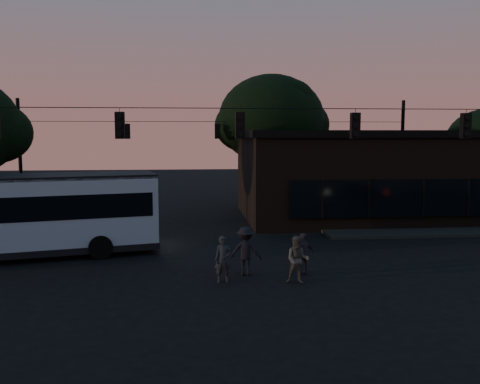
{
  "coord_description": "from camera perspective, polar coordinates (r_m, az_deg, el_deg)",
  "views": [
    {
      "loc": [
        -1.97,
        -16.38,
        5.3
      ],
      "look_at": [
        0.0,
        4.0,
        3.0
      ],
      "focal_mm": 40.0,
      "sensor_mm": 36.0,
      "label": 1
    }
  ],
  "objects": [
    {
      "name": "ground",
      "position": [
        17.33,
        1.3,
        -11.4
      ],
      "size": [
        120.0,
        120.0,
        0.0
      ],
      "primitive_type": "plane",
      "color": "black",
      "rests_on": "ground"
    },
    {
      "name": "sidewalk_far_right",
      "position": [
        33.85,
        18.96,
        -2.82
      ],
      "size": [
        14.0,
        10.0,
        0.15
      ],
      "primitive_type": "cube",
      "color": "black",
      "rests_on": "ground"
    },
    {
      "name": "building",
      "position": [
        34.26,
        13.18,
        1.91
      ],
      "size": [
        15.4,
        10.41,
        5.4
      ],
      "color": "black",
      "rests_on": "ground"
    },
    {
      "name": "tree_behind",
      "position": [
        38.85,
        3.35,
        7.72
      ],
      "size": [
        7.6,
        7.6,
        9.43
      ],
      "color": "black",
      "rests_on": "ground"
    },
    {
      "name": "signal_rig_near",
      "position": [
        20.49,
        -0.0,
        4.03
      ],
      "size": [
        26.24,
        0.3,
        7.5
      ],
      "color": "black",
      "rests_on": "ground"
    },
    {
      "name": "signal_rig_far",
      "position": [
        36.45,
        -2.43,
        4.69
      ],
      "size": [
        26.24,
        0.3,
        7.5
      ],
      "color": "black",
      "rests_on": "ground"
    },
    {
      "name": "bus",
      "position": [
        24.34,
        -23.72,
        -2.01
      ],
      "size": [
        12.74,
        5.68,
        3.5
      ],
      "rotation": [
        0.0,
        0.0,
        0.24
      ],
      "color": "#9FB2CA",
      "rests_on": "ground"
    },
    {
      "name": "pedestrian_a",
      "position": [
        19.06,
        -1.8,
        -7.18
      ],
      "size": [
        0.6,
        0.4,
        1.64
      ],
      "primitive_type": "imported",
      "rotation": [
        0.0,
        0.0,
        -0.01
      ],
      "color": "#202328",
      "rests_on": "ground"
    },
    {
      "name": "pedestrian_b",
      "position": [
        18.99,
        6.16,
        -7.21
      ],
      "size": [
        0.94,
        0.8,
        1.68
      ],
      "primitive_type": "imported",
      "rotation": [
        0.0,
        0.0,
        -0.22
      ],
      "color": "#474641",
      "rests_on": "ground"
    },
    {
      "name": "pedestrian_c",
      "position": [
        20.1,
        6.79,
        -6.59
      ],
      "size": [
        1.01,
        0.76,
        1.59
      ],
      "primitive_type": "imported",
      "rotation": [
        0.0,
        0.0,
        3.6
      ],
      "color": "#312C35",
      "rests_on": "ground"
    },
    {
      "name": "pedestrian_d",
      "position": [
        19.93,
        0.61,
        -6.31
      ],
      "size": [
        1.29,
        0.9,
        1.82
      ],
      "primitive_type": "imported",
      "rotation": [
        0.0,
        0.0,
        2.94
      ],
      "color": "black",
      "rests_on": "ground"
    }
  ]
}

